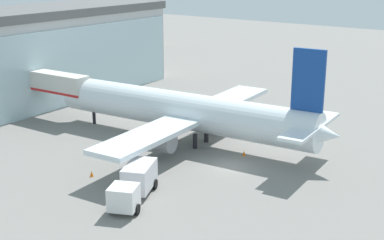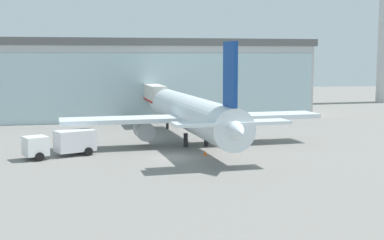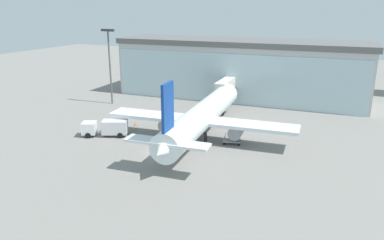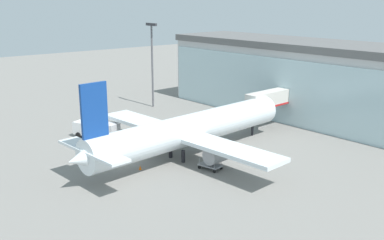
{
  "view_description": "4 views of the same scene",
  "coord_description": "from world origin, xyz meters",
  "px_view_note": "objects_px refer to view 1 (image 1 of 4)",
  "views": [
    {
      "loc": [
        -41.63,
        -27.12,
        19.54
      ],
      "look_at": [
        4.04,
        7.88,
        2.48
      ],
      "focal_mm": 50.0,
      "sensor_mm": 36.0,
      "label": 1
    },
    {
      "loc": [
        -6.63,
        -53.74,
        10.37
      ],
      "look_at": [
        3.76,
        10.79,
        2.55
      ],
      "focal_mm": 50.0,
      "sensor_mm": 36.0,
      "label": 2
    },
    {
      "loc": [
        26.04,
        -44.5,
        20.66
      ],
      "look_at": [
        1.24,
        8.9,
        2.54
      ],
      "focal_mm": 35.0,
      "sensor_mm": 36.0,
      "label": 3
    },
    {
      "loc": [
        48.09,
        -26.32,
        20.39
      ],
      "look_at": [
        1.45,
        10.37,
        4.25
      ],
      "focal_mm": 42.0,
      "sensor_mm": 36.0,
      "label": 4
    }
  ],
  "objects_px": {
    "jet_bridge": "(51,83)",
    "safety_cone_nose": "(244,153)",
    "baggage_cart": "(218,128)",
    "safety_cone_wingtip": "(92,174)",
    "airplane": "(185,111)",
    "catering_truck": "(135,183)"
  },
  "relations": [
    {
      "from": "catering_truck",
      "to": "baggage_cart",
      "type": "xyz_separation_m",
      "value": [
        19.91,
        5.13,
        -0.97
      ]
    },
    {
      "from": "jet_bridge",
      "to": "safety_cone_nose",
      "type": "relative_size",
      "value": 21.1
    },
    {
      "from": "jet_bridge",
      "to": "baggage_cart",
      "type": "xyz_separation_m",
      "value": [
        8.23,
        -20.44,
        -4.17
      ]
    },
    {
      "from": "catering_truck",
      "to": "safety_cone_wingtip",
      "type": "relative_size",
      "value": 13.71
    },
    {
      "from": "airplane",
      "to": "safety_cone_wingtip",
      "type": "bearing_deg",
      "value": 80.96
    },
    {
      "from": "jet_bridge",
      "to": "airplane",
      "type": "xyz_separation_m",
      "value": [
        2.81,
        -19.68,
        -1.07
      ]
    },
    {
      "from": "jet_bridge",
      "to": "safety_cone_wingtip",
      "type": "height_order",
      "value": "jet_bridge"
    },
    {
      "from": "airplane",
      "to": "safety_cone_nose",
      "type": "bearing_deg",
      "value": 175.99
    },
    {
      "from": "baggage_cart",
      "to": "safety_cone_nose",
      "type": "height_order",
      "value": "baggage_cart"
    },
    {
      "from": "jet_bridge",
      "to": "catering_truck",
      "type": "relative_size",
      "value": 1.54
    },
    {
      "from": "airplane",
      "to": "baggage_cart",
      "type": "bearing_deg",
      "value": -103.76
    },
    {
      "from": "airplane",
      "to": "safety_cone_nose",
      "type": "distance_m",
      "value": 8.35
    },
    {
      "from": "baggage_cart",
      "to": "safety_cone_nose",
      "type": "relative_size",
      "value": 5.65
    },
    {
      "from": "jet_bridge",
      "to": "airplane",
      "type": "distance_m",
      "value": 19.91
    },
    {
      "from": "safety_cone_wingtip",
      "to": "safety_cone_nose",
      "type": "bearing_deg",
      "value": -31.79
    },
    {
      "from": "baggage_cart",
      "to": "safety_cone_wingtip",
      "type": "bearing_deg",
      "value": 160.94
    },
    {
      "from": "catering_truck",
      "to": "baggage_cart",
      "type": "distance_m",
      "value": 20.58
    },
    {
      "from": "airplane",
      "to": "catering_truck",
      "type": "bearing_deg",
      "value": 106.43
    },
    {
      "from": "baggage_cart",
      "to": "safety_cone_wingtip",
      "type": "height_order",
      "value": "baggage_cart"
    },
    {
      "from": "jet_bridge",
      "to": "safety_cone_wingtip",
      "type": "distance_m",
      "value": 22.1
    },
    {
      "from": "catering_truck",
      "to": "safety_cone_wingtip",
      "type": "bearing_deg",
      "value": -124.72
    },
    {
      "from": "airplane",
      "to": "safety_cone_nose",
      "type": "height_order",
      "value": "airplane"
    }
  ]
}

